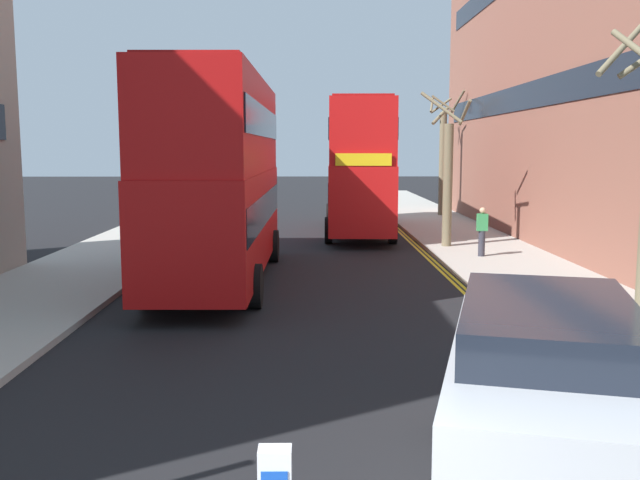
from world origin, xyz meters
TOP-DOWN VIEW (x-y plane):
  - sidewalk_right at (6.50, 16.00)m, footprint 4.00×80.00m
  - sidewalk_left at (-6.50, 16.00)m, footprint 4.00×80.00m
  - kerb_line_outer at (4.40, 14.00)m, footprint 0.10×56.00m
  - kerb_line_inner at (4.24, 14.00)m, footprint 0.10×56.00m
  - double_decker_bus_away at (-2.18, 15.93)m, footprint 2.89×10.84m
  - double_decker_bus_oncoming at (2.38, 26.99)m, footprint 3.06×10.88m
  - taxi_minivan at (2.69, 3.43)m, footprint 3.07×5.13m
  - pedestrian_far at (5.97, 19.48)m, footprint 0.34×0.22m
  - street_tree_mid at (7.36, 33.95)m, footprint 1.83×1.77m
  - street_tree_far at (5.28, 21.93)m, footprint 1.79×1.77m

SIDE VIEW (x-z plane):
  - kerb_line_outer at x=4.40m, z-range 0.00..0.01m
  - kerb_line_inner at x=4.24m, z-range 0.00..0.01m
  - sidewalk_right at x=6.50m, z-range 0.00..0.14m
  - sidewalk_left at x=-6.50m, z-range 0.00..0.14m
  - pedestrian_far at x=5.97m, z-range 0.18..1.80m
  - taxi_minivan at x=2.69m, z-range 0.01..2.13m
  - street_tree_far at x=5.28m, z-range -0.14..5.39m
  - double_decker_bus_away at x=-2.18m, z-range 0.21..5.85m
  - double_decker_bus_oncoming at x=2.38m, z-range 0.21..5.85m
  - street_tree_mid at x=7.36m, z-range -0.10..6.49m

